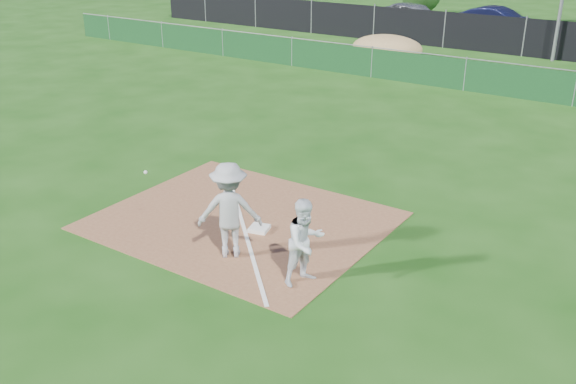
{
  "coord_description": "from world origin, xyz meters",
  "views": [
    {
      "loc": [
        8.02,
        -9.03,
        6.21
      ],
      "look_at": [
        1.24,
        1.0,
        1.0
      ],
      "focal_mm": 40.0,
      "sensor_mm": 36.0,
      "label": 1
    }
  ],
  "objects_px": {
    "play_at_first": "(229,210)",
    "car_mid": "(498,22)",
    "runner": "(305,242)",
    "first_base": "(259,228)",
    "car_left": "(413,17)"
  },
  "relations": [
    {
      "from": "play_at_first",
      "to": "car_mid",
      "type": "relative_size",
      "value": 0.6
    },
    {
      "from": "first_base",
      "to": "car_mid",
      "type": "relative_size",
      "value": 0.08
    },
    {
      "from": "first_base",
      "to": "car_mid",
      "type": "xyz_separation_m",
      "value": [
        -3.42,
        27.16,
        0.73
      ]
    },
    {
      "from": "first_base",
      "to": "car_mid",
      "type": "bearing_deg",
      "value": 97.19
    },
    {
      "from": "car_mid",
      "to": "runner",
      "type": "bearing_deg",
      "value": -162.85
    },
    {
      "from": "play_at_first",
      "to": "car_left",
      "type": "xyz_separation_m",
      "value": [
        -8.2,
        27.21,
        -0.15
      ]
    },
    {
      "from": "play_at_first",
      "to": "car_left",
      "type": "height_order",
      "value": "play_at_first"
    },
    {
      "from": "first_base",
      "to": "play_at_first",
      "type": "xyz_separation_m",
      "value": [
        0.17,
        -1.17,
        0.93
      ]
    },
    {
      "from": "runner",
      "to": "car_left",
      "type": "xyz_separation_m",
      "value": [
        -9.96,
        27.24,
        0.01
      ]
    },
    {
      "from": "runner",
      "to": "car_mid",
      "type": "bearing_deg",
      "value": 31.68
    },
    {
      "from": "car_left",
      "to": "play_at_first",
      "type": "bearing_deg",
      "value": -143.38
    },
    {
      "from": "play_at_first",
      "to": "car_mid",
      "type": "height_order",
      "value": "play_at_first"
    },
    {
      "from": "runner",
      "to": "car_left",
      "type": "relative_size",
      "value": 0.34
    },
    {
      "from": "play_at_first",
      "to": "car_left",
      "type": "bearing_deg",
      "value": 106.76
    },
    {
      "from": "car_left",
      "to": "car_mid",
      "type": "distance_m",
      "value": 4.74
    }
  ]
}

